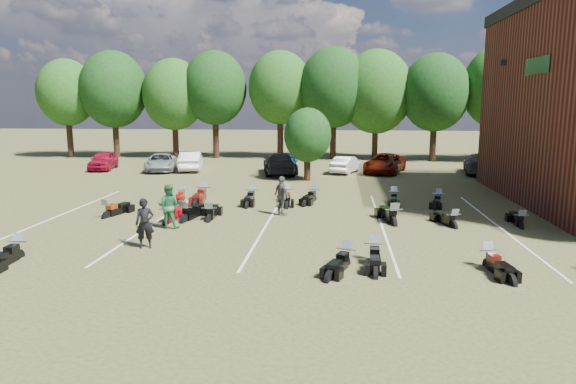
# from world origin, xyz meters

# --- Properties ---
(ground) EXTENTS (160.00, 160.00, 0.00)m
(ground) POSITION_xyz_m (0.00, 0.00, 0.00)
(ground) COLOR brown
(ground) RESTS_ON ground
(car_0) EXTENTS (2.48, 4.49, 1.44)m
(car_0) POSITION_xyz_m (-18.49, 19.75, 0.72)
(car_0) COLOR maroon
(car_0) RESTS_ON ground
(car_1) EXTENTS (2.47, 4.75, 1.49)m
(car_1) POSITION_xyz_m (-11.40, 19.88, 0.75)
(car_1) COLOR silver
(car_1) RESTS_ON ground
(car_2) EXTENTS (3.37, 5.22, 1.34)m
(car_2) POSITION_xyz_m (-13.65, 19.39, 0.67)
(car_2) COLOR gray
(car_2) RESTS_ON ground
(car_3) EXTENTS (3.16, 5.83, 1.60)m
(car_3) POSITION_xyz_m (-4.30, 18.67, 0.80)
(car_3) COLOR black
(car_3) RESTS_ON ground
(car_4) EXTENTS (2.26, 4.49, 1.47)m
(car_4) POSITION_xyz_m (-3.84, 19.35, 0.73)
(car_4) COLOR #0B2450
(car_4) RESTS_ON ground
(car_5) EXTENTS (2.57, 4.08, 1.27)m
(car_5) POSITION_xyz_m (0.71, 19.66, 0.63)
(car_5) COLOR beige
(car_5) RESTS_ON ground
(car_6) EXTENTS (3.89, 5.75, 1.46)m
(car_6) POSITION_xyz_m (3.61, 19.97, 0.73)
(car_6) COLOR #5D1005
(car_6) RESTS_ON ground
(car_7) EXTENTS (3.08, 5.58, 1.53)m
(car_7) POSITION_xyz_m (10.63, 20.15, 0.77)
(car_7) COLOR #3E3E43
(car_7) RESTS_ON ground
(person_black) EXTENTS (0.77, 0.61, 1.84)m
(person_black) POSITION_xyz_m (-6.92, -1.53, 0.92)
(person_black) COLOR black
(person_black) RESTS_ON ground
(person_green) EXTENTS (0.93, 0.73, 1.90)m
(person_green) POSITION_xyz_m (-7.04, 1.50, 0.95)
(person_green) COLOR #286B3D
(person_green) RESTS_ON ground
(person_grey) EXTENTS (1.05, 1.14, 1.87)m
(person_grey) POSITION_xyz_m (-2.54, 4.47, 0.93)
(person_grey) COLOR #504E45
(person_grey) RESTS_ON ground
(motorcycle_1) EXTENTS (0.82, 2.23, 1.22)m
(motorcycle_1) POSITION_xyz_m (-10.78, -3.24, 0.00)
(motorcycle_1) COLOR black
(motorcycle_1) RESTS_ON ground
(motorcycle_3) EXTENTS (1.35, 2.21, 1.17)m
(motorcycle_3) POSITION_xyz_m (0.37, -3.00, 0.00)
(motorcycle_3) COLOR black
(motorcycle_3) RESTS_ON ground
(motorcycle_4) EXTENTS (0.78, 2.23, 1.23)m
(motorcycle_4) POSITION_xyz_m (1.32, -2.34, 0.00)
(motorcycle_4) COLOR black
(motorcycle_4) RESTS_ON ground
(motorcycle_5) EXTENTS (1.00, 2.20, 1.18)m
(motorcycle_5) POSITION_xyz_m (4.96, -2.69, 0.00)
(motorcycle_5) COLOR black
(motorcycle_5) RESTS_ON ground
(motorcycle_7) EXTENTS (0.81, 2.40, 1.33)m
(motorcycle_7) POSITION_xyz_m (-7.36, 2.17, 0.00)
(motorcycle_7) COLOR #9C0B16
(motorcycle_7) RESTS_ON ground
(motorcycle_8) EXTENTS (1.27, 2.34, 1.25)m
(motorcycle_8) POSITION_xyz_m (-10.54, 3.11, 0.00)
(motorcycle_8) COLOR black
(motorcycle_8) RESTS_ON ground
(motorcycle_9) EXTENTS (1.25, 2.56, 1.37)m
(motorcycle_9) POSITION_xyz_m (-6.71, 2.64, 0.00)
(motorcycle_9) COLOR black
(motorcycle_9) RESTS_ON ground
(motorcycle_10) EXTENTS (0.80, 2.26, 1.25)m
(motorcycle_10) POSITION_xyz_m (-5.65, 2.87, 0.00)
(motorcycle_10) COLOR black
(motorcycle_10) RESTS_ON ground
(motorcycle_11) EXTENTS (1.27, 2.61, 1.40)m
(motorcycle_11) POSITION_xyz_m (2.52, 2.96, 0.00)
(motorcycle_11) COLOR black
(motorcycle_11) RESTS_ON ground
(motorcycle_12) EXTENTS (1.28, 2.20, 1.17)m
(motorcycle_12) POSITION_xyz_m (5.00, 2.70, 0.00)
(motorcycle_12) COLOR black
(motorcycle_12) RESTS_ON ground
(motorcycle_13) EXTENTS (0.77, 2.06, 1.13)m
(motorcycle_13) POSITION_xyz_m (7.86, 2.94, 0.00)
(motorcycle_13) COLOR black
(motorcycle_13) RESTS_ON ground
(motorcycle_14) EXTENTS (0.85, 2.51, 1.39)m
(motorcycle_14) POSITION_xyz_m (-7.25, 7.96, 0.00)
(motorcycle_14) COLOR #520F0B
(motorcycle_14) RESTS_ON ground
(motorcycle_15) EXTENTS (0.77, 2.04, 1.11)m
(motorcycle_15) POSITION_xyz_m (-8.39, 7.85, 0.00)
(motorcycle_15) COLOR maroon
(motorcycle_15) RESTS_ON ground
(motorcycle_16) EXTENTS (0.73, 2.30, 1.28)m
(motorcycle_16) POSITION_xyz_m (-4.49, 7.66, 0.00)
(motorcycle_16) COLOR black
(motorcycle_16) RESTS_ON ground
(motorcycle_17) EXTENTS (0.98, 2.47, 1.34)m
(motorcycle_17) POSITION_xyz_m (-2.63, 7.86, 0.00)
(motorcycle_17) COLOR black
(motorcycle_17) RESTS_ON ground
(motorcycle_18) EXTENTS (1.23, 2.31, 1.23)m
(motorcycle_18) POSITION_xyz_m (-1.20, 8.23, 0.00)
(motorcycle_18) COLOR black
(motorcycle_18) RESTS_ON ground
(motorcycle_19) EXTENTS (0.87, 2.13, 1.15)m
(motorcycle_19) POSITION_xyz_m (3.08, 8.24, 0.00)
(motorcycle_19) COLOR black
(motorcycle_19) RESTS_ON ground
(motorcycle_20) EXTENTS (1.20, 2.16, 1.15)m
(motorcycle_20) POSITION_xyz_m (5.34, 7.87, 0.00)
(motorcycle_20) COLOR black
(motorcycle_20) RESTS_ON ground
(tree_line) EXTENTS (56.00, 6.00, 9.79)m
(tree_line) POSITION_xyz_m (-1.00, 29.00, 6.31)
(tree_line) COLOR black
(tree_line) RESTS_ON ground
(young_tree_midfield) EXTENTS (3.20, 3.20, 4.70)m
(young_tree_midfield) POSITION_xyz_m (-2.00, 15.50, 3.09)
(young_tree_midfield) COLOR black
(young_tree_midfield) RESTS_ON ground
(parking_lines) EXTENTS (20.10, 14.00, 0.01)m
(parking_lines) POSITION_xyz_m (-3.00, 3.00, 0.01)
(parking_lines) COLOR silver
(parking_lines) RESTS_ON ground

